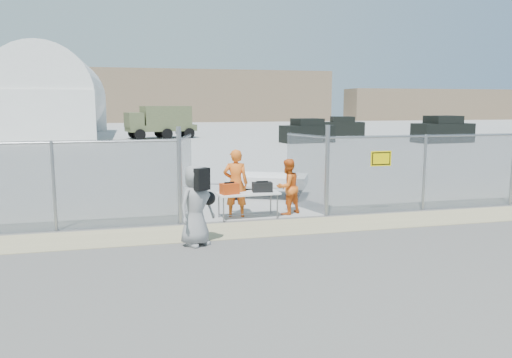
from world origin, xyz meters
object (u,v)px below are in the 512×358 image
object	(u,v)px
folding_table	(248,205)
security_worker_right	(288,187)
utility_trailer	(268,185)
security_worker_left	(236,183)
visitor	(196,205)

from	to	relation	value
folding_table	security_worker_right	size ratio (longest dim) A/B	1.07
security_worker_right	utility_trailer	distance (m)	2.67
security_worker_left	security_worker_right	xyz separation A→B (m)	(1.47, -0.04, -0.15)
folding_table	visitor	size ratio (longest dim) A/B	0.94
visitor	utility_trailer	distance (m)	5.97
security_worker_left	visitor	distance (m)	2.88
folding_table	security_worker_left	distance (m)	0.69
folding_table	security_worker_right	bearing A→B (deg)	7.81
security_worker_left	security_worker_right	bearing A→B (deg)	-168.69
folding_table	utility_trailer	bearing A→B (deg)	61.51
folding_table	visitor	xyz separation A→B (m)	(-1.68, -2.25, 0.53)
folding_table	security_worker_left	bearing A→B (deg)	133.24
security_worker_right	visitor	bearing A→B (deg)	14.54
folding_table	visitor	world-z (taller)	visitor
security_worker_right	folding_table	bearing A→B (deg)	-15.33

